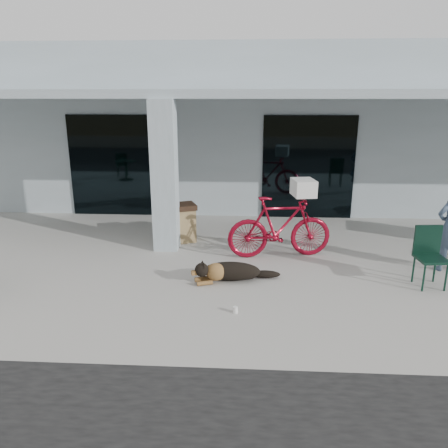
# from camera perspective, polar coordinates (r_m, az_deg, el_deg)

# --- Properties ---
(ground) EXTENTS (80.00, 80.00, 0.00)m
(ground) POSITION_cam_1_polar(r_m,az_deg,el_deg) (7.30, 1.06, -9.41)
(ground) COLOR #A8A69F
(ground) RESTS_ON ground
(building) EXTENTS (22.00, 7.00, 4.50)m
(building) POSITION_cam_1_polar(r_m,az_deg,el_deg) (15.09, 2.43, 12.93)
(building) COLOR silver
(building) RESTS_ON ground
(storefront_glass_left) EXTENTS (2.80, 0.06, 2.70)m
(storefront_glass_left) POSITION_cam_1_polar(r_m,az_deg,el_deg) (12.19, -13.27, 7.39)
(storefront_glass_left) COLOR black
(storefront_glass_left) RESTS_ON ground
(storefront_glass_right) EXTENTS (2.40, 0.06, 2.70)m
(storefront_glass_right) POSITION_cam_1_polar(r_m,az_deg,el_deg) (11.79, 10.93, 7.23)
(storefront_glass_right) COLOR black
(storefront_glass_right) RESTS_ON ground
(column) EXTENTS (0.50, 0.50, 3.12)m
(column) POSITION_cam_1_polar(r_m,az_deg,el_deg) (9.18, -7.75, 6.12)
(column) COLOR silver
(column) RESTS_ON ground
(overhang) EXTENTS (22.00, 2.80, 0.18)m
(overhang) POSITION_cam_1_polar(r_m,az_deg,el_deg) (10.17, 2.01, 16.61)
(overhang) COLOR silver
(overhang) RESTS_ON column
(bicycle) EXTENTS (2.18, 0.93, 1.27)m
(bicycle) POSITION_cam_1_polar(r_m,az_deg,el_deg) (8.86, 7.27, -0.39)
(bicycle) COLOR maroon
(bicycle) RESTS_ON ground
(laundry_basket) EXTENTS (0.50, 0.61, 0.33)m
(laundry_basket) POSITION_cam_1_polar(r_m,az_deg,el_deg) (8.78, 10.33, 4.69)
(laundry_basket) COLOR white
(laundry_basket) RESTS_ON bicycle
(dog) EXTENTS (1.25, 0.76, 0.39)m
(dog) POSITION_cam_1_polar(r_m,az_deg,el_deg) (7.81, 1.00, -6.04)
(dog) COLOR black
(dog) RESTS_ON ground
(cup_near_dog) EXTENTS (0.09, 0.09, 0.10)m
(cup_near_dog) POSITION_cam_1_polar(r_m,az_deg,el_deg) (6.78, 1.49, -11.14)
(cup_near_dog) COLOR white
(cup_near_dog) RESTS_ON ground
(cafe_chair_far_a) EXTENTS (0.52, 0.56, 1.05)m
(cafe_chair_far_a) POSITION_cam_1_polar(r_m,az_deg,el_deg) (8.25, 25.47, -4.04)
(cafe_chair_far_a) COLOR #123528
(cafe_chair_far_a) RESTS_ON ground
(trash_receptacle) EXTENTS (0.66, 0.66, 0.86)m
(trash_receptacle) POSITION_cam_1_polar(r_m,az_deg,el_deg) (9.87, -5.25, 0.20)
(trash_receptacle) COLOR olive
(trash_receptacle) RESTS_ON ground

